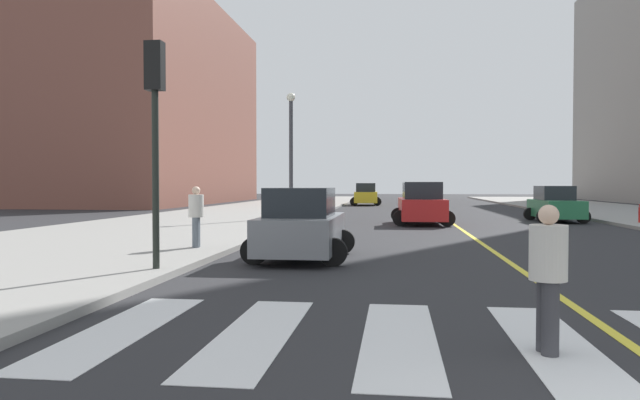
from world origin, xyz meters
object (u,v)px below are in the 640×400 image
object	(u,v)px
car_gray_second	(302,226)
pedestrian_crossing	(548,272)
pedestrian_walking_west	(196,214)
car_yellow_fourth	(366,195)
car_red_third	(422,205)
traffic_light_far_corner	(155,109)
car_green_nearest	(555,205)
street_lamp	(291,143)

from	to	relation	value
car_gray_second	pedestrian_crossing	xyz separation A→B (m)	(4.04, -7.91, 0.08)
pedestrian_walking_west	car_yellow_fourth	bearing A→B (deg)	166.79
car_red_third	pedestrian_crossing	xyz separation A→B (m)	(0.45, -21.27, -0.01)
car_yellow_fourth	traffic_light_far_corner	bearing A→B (deg)	-96.00
car_green_nearest	traffic_light_far_corner	bearing A→B (deg)	54.29
car_green_nearest	car_gray_second	xyz separation A→B (m)	(-10.38, -16.30, 0.00)
car_yellow_fourth	street_lamp	distance (m)	23.35
pedestrian_walking_west	street_lamp	size ratio (longest dim) A/B	0.26
car_green_nearest	pedestrian_crossing	xyz separation A→B (m)	(-6.34, -24.21, 0.08)
street_lamp	car_yellow_fourth	bearing A→B (deg)	83.27
car_gray_second	pedestrian_walking_west	size ratio (longest dim) A/B	2.40
car_gray_second	pedestrian_walking_west	bearing A→B (deg)	162.01
car_green_nearest	pedestrian_crossing	world-z (taller)	car_green_nearest
pedestrian_walking_west	pedestrian_crossing	bearing A→B (deg)	29.89
pedestrian_walking_west	traffic_light_far_corner	bearing A→B (deg)	-1.16
car_yellow_fourth	street_lamp	size ratio (longest dim) A/B	0.70
car_red_third	car_yellow_fourth	size ratio (longest dim) A/B	1.00
traffic_light_far_corner	pedestrian_walking_west	size ratio (longest dim) A/B	2.77
car_gray_second	car_red_third	world-z (taller)	car_red_third
pedestrian_walking_west	street_lamp	xyz separation A→B (m)	(0.14, 14.24, 2.93)
car_green_nearest	car_gray_second	world-z (taller)	car_gray_second
pedestrian_crossing	street_lamp	xyz separation A→B (m)	(-7.01, 23.16, 3.09)
traffic_light_far_corner	street_lamp	size ratio (longest dim) A/B	0.73
car_gray_second	pedestrian_walking_west	xyz separation A→B (m)	(-3.11, 1.01, 0.23)
car_red_third	street_lamp	xyz separation A→B (m)	(-6.56, 1.90, 3.07)
car_yellow_fourth	pedestrian_walking_west	distance (m)	37.34
traffic_light_far_corner	pedestrian_walking_west	distance (m)	4.72
pedestrian_crossing	street_lamp	distance (m)	24.40
car_red_third	car_yellow_fourth	distance (m)	25.18
car_yellow_fourth	pedestrian_walking_west	xyz separation A→B (m)	(-2.85, -37.23, 0.15)
car_green_nearest	pedestrian_walking_west	distance (m)	20.39
car_green_nearest	pedestrian_crossing	bearing A→B (deg)	73.41
car_yellow_fourth	car_red_third	bearing A→B (deg)	-84.02
car_green_nearest	traffic_light_far_corner	xyz separation A→B (m)	(-12.95, -19.34, 2.60)
car_green_nearest	pedestrian_walking_west	size ratio (longest dim) A/B	2.43
car_green_nearest	pedestrian_walking_west	world-z (taller)	pedestrian_walking_west
street_lamp	car_gray_second	bearing A→B (deg)	-78.96
car_gray_second	street_lamp	bearing A→B (deg)	101.03
traffic_light_far_corner	car_red_third	bearing A→B (deg)	69.44
car_yellow_fourth	traffic_light_far_corner	size ratio (longest dim) A/B	0.97
street_lamp	traffic_light_far_corner	bearing A→B (deg)	-88.73
car_gray_second	car_red_third	bearing A→B (deg)	74.97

